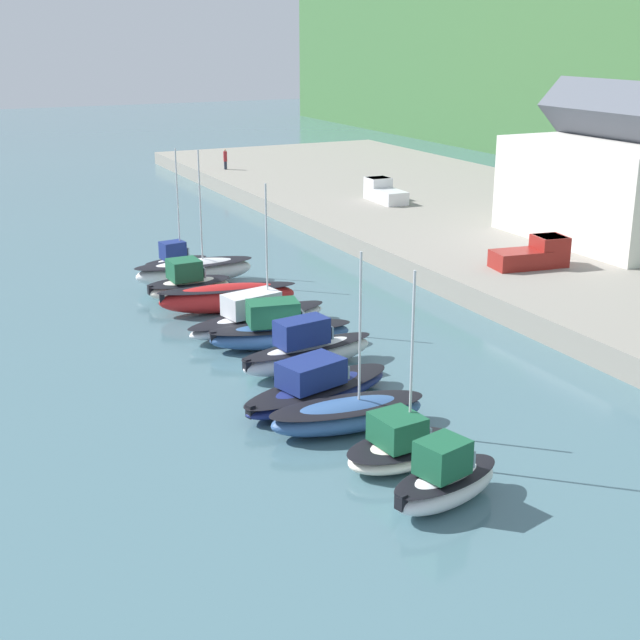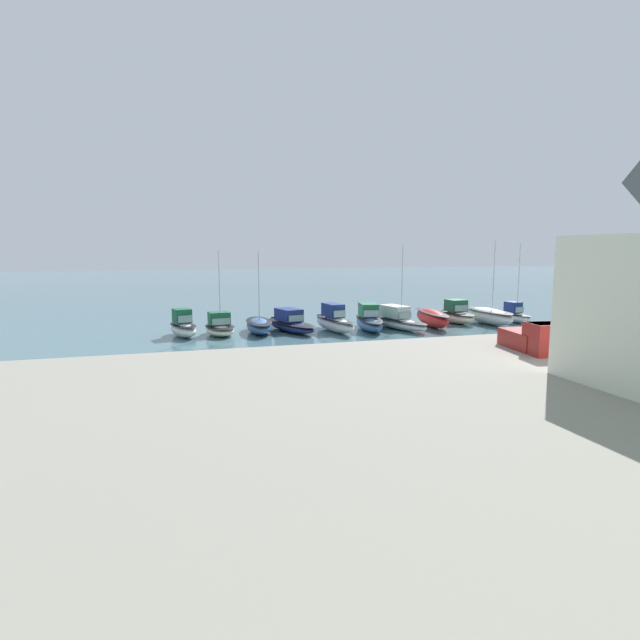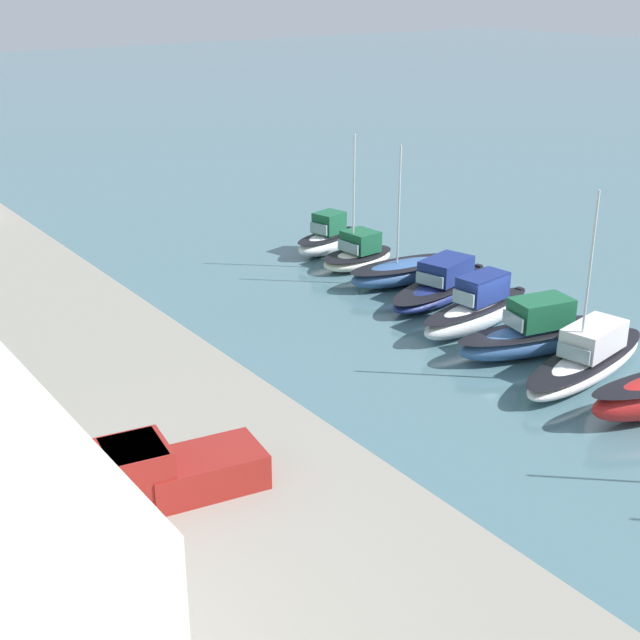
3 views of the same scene
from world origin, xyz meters
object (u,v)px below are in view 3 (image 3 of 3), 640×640
moored_boat_6 (477,310)px  moored_boat_7 (442,286)px  moored_boat_5 (533,334)px  moored_boat_9 (358,255)px  moored_boat_4 (587,359)px  moored_boat_8 (404,271)px  pickup_truck_0 (169,471)px  moored_boat_10 (327,239)px

moored_boat_6 → moored_boat_7: (3.90, -1.37, -0.21)m
moored_boat_5 → moored_boat_7: 7.50m
moored_boat_9 → moored_boat_4: bearing=170.8°
moored_boat_4 → moored_boat_8: size_ratio=1.19×
moored_boat_6 → moored_boat_9: bearing=-13.4°
moored_boat_5 → moored_boat_6: size_ratio=1.04×
moored_boat_6 → pickup_truck_0: size_ratio=1.49×
moored_boat_8 → moored_boat_4: bearing=178.4°
moored_boat_7 → moored_boat_6: bearing=145.5°
moored_boat_7 → moored_boat_9: size_ratio=1.10×
moored_boat_7 → moored_boat_8: (2.97, -0.00, -0.06)m
moored_boat_6 → pickup_truck_0: pickup_truck_0 is taller
moored_boat_9 → moored_boat_10: bearing=-8.1°
moored_boat_5 → moored_boat_8: size_ratio=1.04×
moored_boat_7 → pickup_truck_0: bearing=102.3°
moored_boat_5 → moored_boat_7: size_ratio=0.94×
moored_boat_6 → moored_boat_7: size_ratio=0.90×
moored_boat_5 → moored_boat_8: moored_boat_8 is taller
moored_boat_10 → moored_boat_4: bearing=162.2°
moored_boat_6 → moored_boat_8: (6.87, -1.37, -0.27)m
moored_boat_5 → moored_boat_8: (10.33, -1.40, -0.23)m
moored_boat_4 → moored_boat_10: (20.03, -1.15, 0.09)m
moored_boat_7 → moored_boat_10: size_ratio=1.64×
moored_boat_8 → pickup_truck_0: (-13.52, 20.30, 1.54)m
moored_boat_5 → moored_boat_6: moored_boat_6 is taller
moored_boat_4 → moored_boat_5: moored_boat_4 is taller
moored_boat_10 → moored_boat_7: bearing=166.8°
pickup_truck_0 → moored_boat_7: bearing=-54.1°
moored_boat_7 → moored_boat_8: moored_boat_8 is taller
moored_boat_6 → moored_boat_10: 13.68m
moored_boat_5 → moored_boat_9: 13.97m
moored_boat_4 → moored_boat_9: moored_boat_4 is taller
moored_boat_5 → moored_boat_10: bearing=7.4°
moored_boat_5 → moored_boat_6: (3.46, -0.03, 0.04)m
moored_boat_8 → moored_boat_9: (3.60, 0.36, 0.06)m
moored_boat_4 → moored_boat_7: moored_boat_4 is taller
moored_boat_10 → pickup_truck_0: 28.57m
moored_boat_9 → moored_boat_8: bearing=179.9°
moored_boat_4 → moored_boat_10: bearing=-14.6°
moored_boat_10 → pickup_truck_0: (-20.29, 20.08, 1.33)m
moored_boat_8 → moored_boat_6: bearing=173.0°
moored_boat_6 → moored_boat_7: bearing=-27.2°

